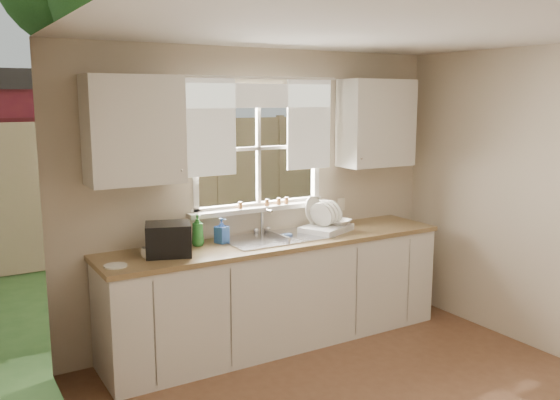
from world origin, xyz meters
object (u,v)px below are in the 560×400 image
dish_rack (325,224)px  black_appliance (168,239)px  soap_bottle_a (198,230)px  cup (148,253)px

dish_rack → black_appliance: size_ratio=1.58×
black_appliance → soap_bottle_a: bearing=45.9°
soap_bottle_a → black_appliance: bearing=-154.9°
black_appliance → cup: bearing=-152.2°
soap_bottle_a → cup: bearing=-160.9°
dish_rack → cup: dish_rack is taller
dish_rack → cup: size_ratio=4.89×
cup → soap_bottle_a: bearing=-1.2°
cup → black_appliance: size_ratio=0.32×
cup → black_appliance: 0.19m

